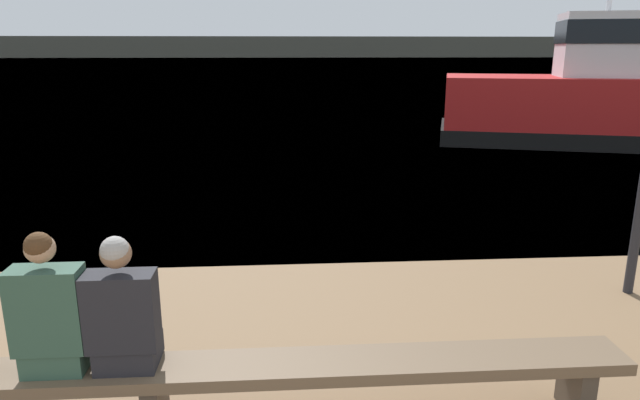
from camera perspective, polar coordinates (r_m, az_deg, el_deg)
water_surface at (r=126.64m, az=-4.26°, el=13.78°), size 240.00×240.00×0.00m
far_shoreline at (r=165.68m, az=-4.26°, el=15.02°), size 600.00×12.00×5.57m
bench_main at (r=4.24m, az=-16.33°, el=-16.74°), size 6.63×0.41×0.49m
person_left at (r=4.19m, az=-25.39°, el=-10.26°), size 0.46×0.37×0.99m
person_right at (r=4.05m, az=-19.13°, el=-10.69°), size 0.46×0.37×0.95m
tugboat_red at (r=17.59m, az=25.78°, el=8.72°), size 8.56×5.11×6.54m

